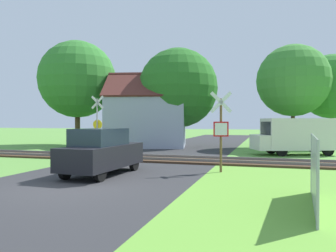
# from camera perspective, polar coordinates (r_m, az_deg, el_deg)

# --- Properties ---
(ground_plane) EXTENTS (160.00, 160.00, 0.00)m
(ground_plane) POSITION_cam_1_polar(r_m,az_deg,el_deg) (10.79, -16.36, -10.17)
(ground_plane) COLOR #5B933D
(road_asphalt) EXTENTS (7.05, 80.00, 0.01)m
(road_asphalt) POSITION_cam_1_polar(r_m,az_deg,el_deg) (12.48, -11.25, -8.65)
(road_asphalt) COLOR #2D2D30
(road_asphalt) RESTS_ON ground
(grass_verge) EXTENTS (6.00, 20.00, 0.01)m
(grass_verge) POSITION_cam_1_polar(r_m,az_deg,el_deg) (7.18, 22.74, -15.77)
(grass_verge) COLOR #64A237
(grass_verge) RESTS_ON ground
(rail_track) EXTENTS (60.00, 2.60, 0.22)m
(rail_track) POSITION_cam_1_polar(r_m,az_deg,el_deg) (17.58, -2.52, -5.72)
(rail_track) COLOR #422D1E
(rail_track) RESTS_ON ground
(stop_sign_near) EXTENTS (0.87, 0.21, 3.26)m
(stop_sign_near) POSITION_cam_1_polar(r_m,az_deg,el_deg) (13.33, 9.21, -0.34)
(stop_sign_near) COLOR brown
(stop_sign_near) RESTS_ON ground
(crossing_sign_far) EXTENTS (0.88, 0.16, 3.75)m
(crossing_sign_far) POSITION_cam_1_polar(r_m,az_deg,el_deg) (21.92, -12.21, 0.83)
(crossing_sign_far) COLOR #9E9EA5
(crossing_sign_far) RESTS_ON ground
(house) EXTENTS (7.44, 6.64, 6.10)m
(house) POSITION_cam_1_polar(r_m,az_deg,el_deg) (26.94, -3.61, 1.08)
(house) COLOR #99A3B7
(house) RESTS_ON ground
(tree_right) EXTENTS (5.51, 5.51, 7.97)m
(tree_right) POSITION_cam_1_polar(r_m,az_deg,el_deg) (27.16, 20.95, 7.39)
(tree_right) COLOR #513823
(tree_right) RESTS_ON ground
(tree_far) EXTENTS (5.19, 5.19, 7.49)m
(tree_far) POSITION_cam_1_polar(r_m,az_deg,el_deg) (29.81, 26.62, 6.16)
(tree_far) COLOR #513823
(tree_far) RESTS_ON ground
(tree_left) EXTENTS (6.71, 6.71, 9.11)m
(tree_left) POSITION_cam_1_polar(r_m,az_deg,el_deg) (30.04, -15.50, 7.81)
(tree_left) COLOR #513823
(tree_left) RESTS_ON ground
(tree_center) EXTENTS (6.53, 6.53, 8.09)m
(tree_center) POSITION_cam_1_polar(r_m,az_deg,el_deg) (27.16, 1.78, 6.62)
(tree_center) COLOR #513823
(tree_center) RESTS_ON ground
(mail_truck) EXTENTS (5.24, 3.52, 2.24)m
(mail_truck) POSITION_cam_1_polar(r_m,az_deg,el_deg) (21.57, 21.40, -1.43)
(mail_truck) COLOR silver
(mail_truck) RESTS_ON ground
(parked_car) EXTENTS (1.79, 4.06, 1.78)m
(parked_car) POSITION_cam_1_polar(r_m,az_deg,el_deg) (12.83, -11.44, -4.39)
(parked_car) COLOR black
(parked_car) RESTS_ON ground
(fence_panel) EXTENTS (0.37, 3.53, 1.70)m
(fence_panel) POSITION_cam_1_polar(r_m,az_deg,el_deg) (8.57, 24.11, -7.29)
(fence_panel) COLOR #9E9EA5
(fence_panel) RESTS_ON ground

